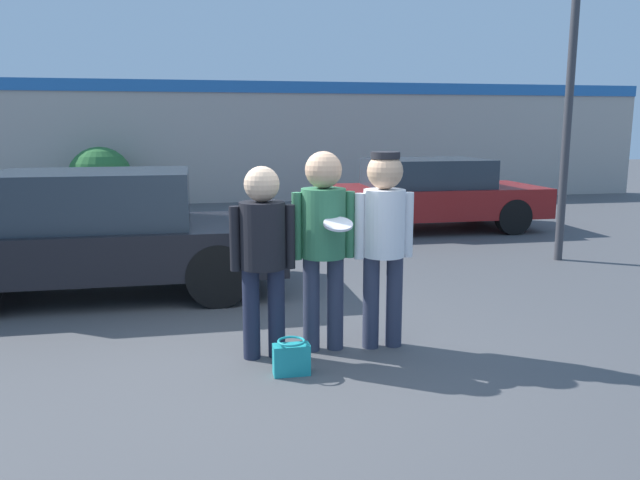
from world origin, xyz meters
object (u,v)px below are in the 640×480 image
parked_car_near (101,233)px  street_lamp (585,47)px  parked_car_far (429,193)px  person_left (263,245)px  person_right (384,230)px  handbag (291,358)px  person_middle_with_frisbee (323,231)px  shrub (101,179)px

parked_car_near → street_lamp: size_ratio=0.84×
parked_car_far → street_lamp: bearing=-69.9°
person_left → parked_car_near: (-1.67, 2.48, -0.26)m
person_right → parked_car_far: (2.81, 6.17, -0.39)m
person_right → handbag: 1.41m
person_middle_with_frisbee → parked_car_near: size_ratio=0.43×
parked_car_near → handbag: (1.85, -2.91, -0.61)m
person_middle_with_frisbee → person_right: (0.55, -0.03, -0.00)m
handbag → street_lamp: bearing=36.6°
handbag → person_right: bearing=28.1°
person_left → parked_car_near: 3.00m
person_middle_with_frisbee → parked_car_far: size_ratio=0.42×
parked_car_near → parked_car_far: parked_car_near is taller
street_lamp → shrub: street_lamp is taller
parked_car_near → handbag: size_ratio=14.08×
parked_car_far → shrub: 7.90m
person_middle_with_frisbee → handbag: size_ratio=5.98×
person_middle_with_frisbee → handbag: person_middle_with_frisbee is taller
person_middle_with_frisbee → parked_car_near: person_middle_with_frisbee is taller
person_middle_with_frisbee → street_lamp: size_ratio=0.36×
person_right → handbag: bearing=-151.9°
parked_car_far → parked_car_near: bearing=-146.1°
parked_car_near → handbag: 3.50m
person_left → shrub: bearing=104.9°
person_middle_with_frisbee → person_right: person_middle_with_frisbee is taller
parked_car_near → parked_car_far: 6.72m
person_right → parked_car_near: 3.69m
street_lamp → person_left: bearing=-147.8°
person_right → street_lamp: size_ratio=0.36×
person_middle_with_frisbee → handbag: bearing=-125.6°
shrub → person_middle_with_frisbee: bearing=-72.2°
parked_car_far → handbag: 7.66m
shrub → street_lamp: bearing=-43.0°
person_left → parked_car_far: person_left is taller
parked_car_near → person_right: bearing=-41.2°
person_middle_with_frisbee → handbag: 1.15m
person_right → street_lamp: street_lamp is taller
person_right → handbag: (-0.92, -0.49, -0.95)m
parked_car_far → street_lamp: (1.12, -3.06, 2.41)m
person_middle_with_frisbee → shrub: 10.88m
person_right → parked_car_near: size_ratio=0.42×
street_lamp → handbag: 6.73m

